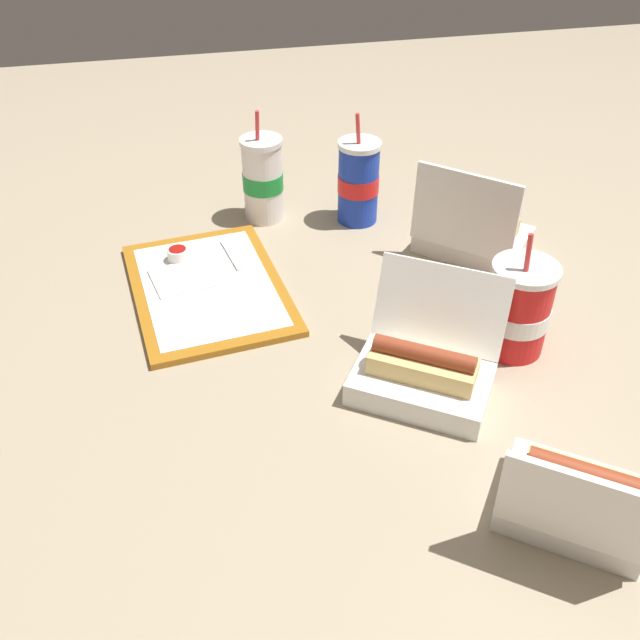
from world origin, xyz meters
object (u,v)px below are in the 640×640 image
object	(u,v)px
ketchup_cup	(178,254)
soda_cup_left	(358,182)
clamshell_hotdog_left	(575,499)
plastic_fork	(232,255)
food_tray	(208,288)
soda_cup_right	(518,309)
clamshell_hotdog_corner	(473,232)
soda_cup_center	(263,179)
clamshell_hotdog_back	(424,369)

from	to	relation	value
ketchup_cup	soda_cup_left	size ratio (longest dim) A/B	0.17
ketchup_cup	clamshell_hotdog_left	world-z (taller)	clamshell_hotdog_left
plastic_fork	food_tray	bearing A→B (deg)	-42.04
food_tray	soda_cup_right	bearing A→B (deg)	60.11
clamshell_hotdog_corner	soda_cup_right	world-z (taller)	soda_cup_right
clamshell_hotdog_corner	clamshell_hotdog_left	bearing A→B (deg)	-11.35
ketchup_cup	soda_cup_center	size ratio (longest dim) A/B	0.17
plastic_fork	clamshell_hotdog_left	distance (m)	0.76
soda_cup_center	soda_cup_right	bearing A→B (deg)	32.12
food_tray	soda_cup_left	xyz separation A→B (m)	(-0.19, 0.33, 0.08)
food_tray	clamshell_hotdog_back	bearing A→B (deg)	41.14
food_tray	ketchup_cup	world-z (taller)	ketchup_cup
clamshell_hotdog_corner	soda_cup_right	size ratio (longest dim) A/B	1.16
plastic_fork	clamshell_hotdog_corner	bearing A→B (deg)	72.22
clamshell_hotdog_corner	clamshell_hotdog_back	bearing A→B (deg)	-32.15
clamshell_hotdog_left	soda_cup_left	size ratio (longest dim) A/B	1.00
clamshell_hotdog_left	soda_cup_center	world-z (taller)	soda_cup_center
clamshell_hotdog_back	soda_cup_center	bearing A→B (deg)	-165.73
soda_cup_center	soda_cup_left	bearing A→B (deg)	74.41
plastic_fork	clamshell_hotdog_corner	size ratio (longest dim) A/B	0.44
ketchup_cup	food_tray	bearing A→B (deg)	25.38
clamshell_hotdog_corner	soda_cup_left	world-z (taller)	soda_cup_left
soda_cup_left	soda_cup_right	bearing A→B (deg)	16.30
clamshell_hotdog_corner	plastic_fork	bearing A→B (deg)	-97.57
clamshell_hotdog_left	clamshell_hotdog_corner	world-z (taller)	clamshell_hotdog_corner
food_tray	soda_cup_left	distance (m)	0.39
food_tray	ketchup_cup	distance (m)	0.11
clamshell_hotdog_corner	soda_cup_center	distance (m)	0.43
ketchup_cup	soda_cup_right	xyz separation A→B (m)	(0.36, 0.51, 0.05)
soda_cup_right	soda_cup_left	xyz separation A→B (m)	(-0.46, -0.13, 0.01)
plastic_fork	soda_cup_center	size ratio (longest dim) A/B	0.47
ketchup_cup	plastic_fork	size ratio (longest dim) A/B	0.36
ketchup_cup	clamshell_hotdog_back	world-z (taller)	clamshell_hotdog_back
soda_cup_center	clamshell_hotdog_corner	bearing A→B (deg)	59.39
ketchup_cup	soda_cup_right	world-z (taller)	soda_cup_right
soda_cup_center	soda_cup_right	distance (m)	0.60
food_tray	clamshell_hotdog_left	size ratio (longest dim) A/B	1.70
soda_cup_center	clamshell_hotdog_left	bearing A→B (deg)	16.24
ketchup_cup	clamshell_hotdog_back	distance (m)	0.54
clamshell_hotdog_left	soda_cup_right	distance (m)	0.34
food_tray	soda_cup_right	size ratio (longest dim) A/B	1.84
soda_cup_right	plastic_fork	bearing A→B (deg)	-130.77
clamshell_hotdog_left	clamshell_hotdog_back	bearing A→B (deg)	-159.65
soda_cup_center	plastic_fork	bearing A→B (deg)	-29.28
plastic_fork	soda_cup_left	world-z (taller)	soda_cup_left
clamshell_hotdog_back	soda_cup_right	size ratio (longest dim) A/B	1.24
ketchup_cup	plastic_fork	world-z (taller)	ketchup_cup
ketchup_cup	plastic_fork	bearing A→B (deg)	85.26
clamshell_hotdog_back	clamshell_hotdog_corner	distance (m)	0.42
food_tray	soda_cup_right	xyz separation A→B (m)	(0.27, 0.46, 0.07)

